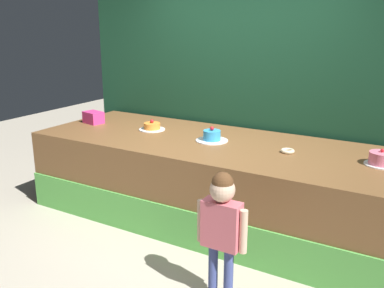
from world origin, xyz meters
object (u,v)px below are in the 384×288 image
Objects in this scene: child_figure at (222,220)px; pink_box at (93,117)px; cake_center at (212,136)px; donut at (288,151)px; cake_right at (381,159)px; cake_left at (152,127)px.

pink_box is (-2.35, 1.23, 0.26)m from child_figure.
pink_box is 0.69× the size of cake_center.
donut is 0.47× the size of cake_right.
child_figure reaches higher than cake_right.
pink_box is 1.61m from cake_center.
child_figure reaches higher than pink_box.
cake_center reaches higher than cake_left.
cake_right is at bearing 1.05° from pink_box.
pink_box is 0.81m from cake_left.
cake_right is at bearing 1.69° from cake_center.
child_figure is 3.76× the size of cake_right.
cake_left is (-1.61, 0.08, 0.02)m from donut.
child_figure is 7.98× the size of donut.
child_figure is 2.04m from cake_left.
cake_left is at bearing 174.81° from cake_center.
child_figure reaches higher than cake_left.
pink_box is 1.78× the size of donut.
child_figure reaches higher than donut.
cake_left is (-1.54, 1.32, 0.22)m from child_figure.
donut is at bearing 0.18° from pink_box.
donut is at bearing -0.26° from cake_center.
cake_center is at bearing 0.40° from pink_box.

